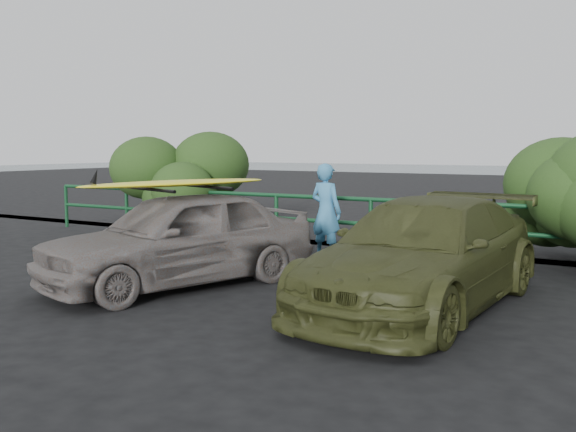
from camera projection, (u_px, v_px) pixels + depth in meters
The scene contains 8 objects.
ground at pixel (135, 306), 7.88m from camera, with size 80.00×80.00×0.00m, color black.
guardrail at pixel (322, 223), 12.12m from camera, with size 14.00×0.08×1.04m, color #134323, non-canonical shape.
shrub_left at pixel (145, 178), 14.79m from camera, with size 3.20×2.40×2.48m, color #29481A, non-canonical shape.
sedan at pixel (179, 238), 8.98m from camera, with size 1.60×3.99×1.36m, color slate.
olive_vehicle at pixel (423, 254), 7.74m from camera, with size 1.85×4.54×1.32m, color #383C1A.
man at pixel (326, 211), 11.12m from camera, with size 0.61×0.40×1.67m, color #3E89BB.
roof_rack at pixel (178, 188), 8.91m from camera, with size 1.34×0.94×0.04m, color black, non-canonical shape.
surfboard at pixel (178, 183), 8.90m from camera, with size 0.61×2.93×0.09m, color yellow.
Camera 1 is at (5.51, -5.72, 1.95)m, focal length 40.00 mm.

